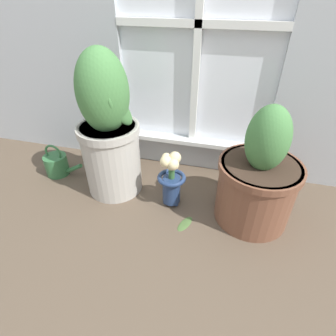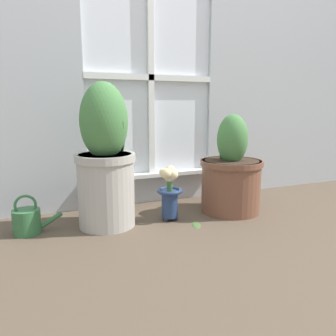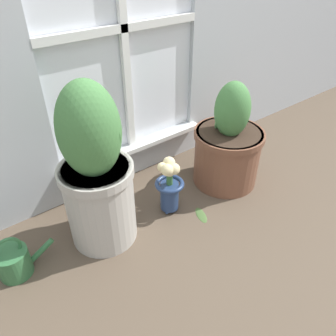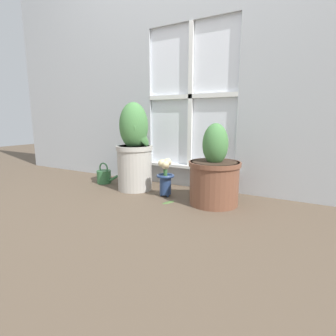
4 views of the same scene
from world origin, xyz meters
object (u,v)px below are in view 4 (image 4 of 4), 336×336
Objects in this scene: flower_vase at (165,176)px; watering_can at (104,176)px; potted_plant_left at (134,151)px; potted_plant_right at (214,174)px.

flower_vase reaches higher than watering_can.
potted_plant_left is 2.45× the size of flower_vase.
potted_plant_right reaches higher than flower_vase.
potted_plant_left is at bearing 171.21° from flower_vase.
potted_plant_right is at bearing -3.26° from potted_plant_left.
flower_vase is at bearing -178.57° from potted_plant_right.
potted_plant_right is at bearing 1.43° from flower_vase.
potted_plant_left is at bearing 176.74° from potted_plant_right.
potted_plant_left is 1.29× the size of potted_plant_right.
watering_can is at bearing 173.46° from flower_vase.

